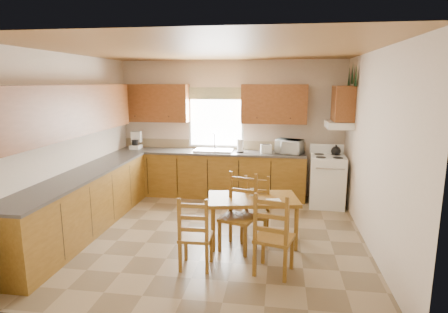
# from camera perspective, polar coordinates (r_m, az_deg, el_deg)

# --- Properties ---
(floor) EXTENTS (4.50, 4.50, 0.00)m
(floor) POSITION_cam_1_polar(r_m,az_deg,el_deg) (5.81, -1.94, -11.74)
(floor) COLOR #806C4E
(floor) RESTS_ON ground
(ceiling) EXTENTS (4.50, 4.50, 0.00)m
(ceiling) POSITION_cam_1_polar(r_m,az_deg,el_deg) (5.37, -2.14, 15.87)
(ceiling) COLOR olive
(ceiling) RESTS_ON floor
(wall_left) EXTENTS (4.50, 4.50, 0.00)m
(wall_left) POSITION_cam_1_polar(r_m,az_deg,el_deg) (6.24, -22.82, 1.90)
(wall_left) COLOR beige
(wall_left) RESTS_ON floor
(wall_right) EXTENTS (4.50, 4.50, 0.00)m
(wall_right) POSITION_cam_1_polar(r_m,az_deg,el_deg) (5.49, 21.75, 0.82)
(wall_right) COLOR beige
(wall_right) RESTS_ON floor
(wall_back) EXTENTS (4.50, 4.50, 0.00)m
(wall_back) POSITION_cam_1_polar(r_m,az_deg,el_deg) (7.63, 1.04, 4.33)
(wall_back) COLOR beige
(wall_back) RESTS_ON floor
(wall_front) EXTENTS (4.50, 4.50, 0.00)m
(wall_front) POSITION_cam_1_polar(r_m,az_deg,el_deg) (3.29, -9.19, -5.07)
(wall_front) COLOR beige
(wall_front) RESTS_ON floor
(lower_cab_back) EXTENTS (3.75, 0.60, 0.88)m
(lower_cab_back) POSITION_cam_1_polar(r_m,az_deg,el_deg) (7.56, -2.10, -2.76)
(lower_cab_back) COLOR brown
(lower_cab_back) RESTS_ON floor
(lower_cab_left) EXTENTS (0.60, 3.60, 0.88)m
(lower_cab_left) POSITION_cam_1_polar(r_m,az_deg,el_deg) (6.16, -20.50, -6.74)
(lower_cab_left) COLOR brown
(lower_cab_left) RESTS_ON floor
(counter_back) EXTENTS (3.75, 0.63, 0.04)m
(counter_back) POSITION_cam_1_polar(r_m,az_deg,el_deg) (7.46, -2.12, 0.67)
(counter_back) COLOR #46423F
(counter_back) RESTS_ON lower_cab_back
(counter_left) EXTENTS (0.63, 3.60, 0.04)m
(counter_left) POSITION_cam_1_polar(r_m,az_deg,el_deg) (6.04, -20.79, -2.58)
(counter_left) COLOR #46423F
(counter_left) RESTS_ON lower_cab_left
(backsplash) EXTENTS (3.75, 0.01, 0.18)m
(backsplash) POSITION_cam_1_polar(r_m,az_deg,el_deg) (7.72, -1.74, 1.87)
(backsplash) COLOR #8E7C58
(backsplash) RESTS_ON counter_back
(upper_cab_back_left) EXTENTS (1.41, 0.33, 0.75)m
(upper_cab_back_left) POSITION_cam_1_polar(r_m,az_deg,el_deg) (7.78, -10.60, 8.01)
(upper_cab_back_left) COLOR brown
(upper_cab_back_left) RESTS_ON wall_back
(upper_cab_back_right) EXTENTS (1.25, 0.33, 0.75)m
(upper_cab_back_right) POSITION_cam_1_polar(r_m,az_deg,el_deg) (7.36, 7.63, 7.93)
(upper_cab_back_right) COLOR brown
(upper_cab_back_right) RESTS_ON wall_back
(upper_cab_left) EXTENTS (0.33, 3.60, 0.75)m
(upper_cab_left) POSITION_cam_1_polar(r_m,az_deg,el_deg) (5.97, -22.57, 6.43)
(upper_cab_left) COLOR brown
(upper_cab_left) RESTS_ON wall_left
(upper_cab_stove) EXTENTS (0.33, 0.62, 0.62)m
(upper_cab_stove) POSITION_cam_1_polar(r_m,az_deg,el_deg) (7.01, 17.67, 7.71)
(upper_cab_stove) COLOR brown
(upper_cab_stove) RESTS_ON wall_right
(range_hood) EXTENTS (0.44, 0.62, 0.12)m
(range_hood) POSITION_cam_1_polar(r_m,az_deg,el_deg) (7.03, 17.09, 4.65)
(range_hood) COLOR silver
(range_hood) RESTS_ON wall_right
(window_frame) EXTENTS (1.13, 0.02, 1.18)m
(window_frame) POSITION_cam_1_polar(r_m,az_deg,el_deg) (7.62, -1.23, 5.84)
(window_frame) COLOR silver
(window_frame) RESTS_ON wall_back
(window_pane) EXTENTS (1.05, 0.01, 1.10)m
(window_pane) POSITION_cam_1_polar(r_m,az_deg,el_deg) (7.62, -1.24, 5.83)
(window_pane) COLOR white
(window_pane) RESTS_ON wall_back
(window_valance) EXTENTS (1.19, 0.01, 0.24)m
(window_valance) POSITION_cam_1_polar(r_m,az_deg,el_deg) (7.56, -1.28, 9.59)
(window_valance) COLOR #465D2E
(window_valance) RESTS_ON wall_back
(sink_basin) EXTENTS (0.75, 0.45, 0.04)m
(sink_basin) POSITION_cam_1_polar(r_m,az_deg,el_deg) (7.44, -1.56, 0.96)
(sink_basin) COLOR silver
(sink_basin) RESTS_ON counter_back
(pine_decal_a) EXTENTS (0.22, 0.22, 0.36)m
(pine_decal_a) POSITION_cam_1_polar(r_m,az_deg,el_deg) (6.70, 19.47, 11.58)
(pine_decal_a) COLOR black
(pine_decal_a) RESTS_ON wall_right
(pine_decal_b) EXTENTS (0.22, 0.22, 0.36)m
(pine_decal_b) POSITION_cam_1_polar(r_m,az_deg,el_deg) (7.02, 19.00, 11.89)
(pine_decal_b) COLOR black
(pine_decal_b) RESTS_ON wall_right
(pine_decal_c) EXTENTS (0.22, 0.22, 0.36)m
(pine_decal_c) POSITION_cam_1_polar(r_m,az_deg,el_deg) (7.33, 18.53, 11.56)
(pine_decal_c) COLOR black
(pine_decal_c) RESTS_ON wall_right
(stove) EXTENTS (0.66, 0.67, 0.92)m
(stove) POSITION_cam_1_polar(r_m,az_deg,el_deg) (7.20, 15.42, -3.70)
(stove) COLOR silver
(stove) RESTS_ON floor
(coffeemaker) EXTENTS (0.27, 0.30, 0.34)m
(coffeemaker) POSITION_cam_1_polar(r_m,az_deg,el_deg) (7.90, -13.33, 2.39)
(coffeemaker) COLOR silver
(coffeemaker) RESTS_ON counter_back
(paper_towel) EXTENTS (0.12, 0.12, 0.26)m
(paper_towel) POSITION_cam_1_polar(r_m,az_deg,el_deg) (7.32, 2.44, 1.65)
(paper_towel) COLOR white
(paper_towel) RESTS_ON counter_back
(toaster) EXTENTS (0.23, 0.17, 0.17)m
(toaster) POSITION_cam_1_polar(r_m,az_deg,el_deg) (7.29, 6.40, 1.18)
(toaster) COLOR silver
(toaster) RESTS_ON counter_back
(microwave) EXTENTS (0.54, 0.47, 0.27)m
(microwave) POSITION_cam_1_polar(r_m,az_deg,el_deg) (7.30, 9.93, 1.51)
(microwave) COLOR silver
(microwave) RESTS_ON counter_back
(dining_table) EXTENTS (1.36, 0.92, 0.67)m
(dining_table) POSITION_cam_1_polar(r_m,az_deg,el_deg) (5.44, 4.36, -9.58)
(dining_table) COLOR brown
(dining_table) RESTS_ON floor
(chair_near_left) EXTENTS (0.40, 0.38, 0.92)m
(chair_near_left) POSITION_cam_1_polar(r_m,az_deg,el_deg) (4.70, -4.33, -11.37)
(chair_near_left) COLOR brown
(chair_near_left) RESTS_ON floor
(chair_near_right) EXTENTS (0.52, 0.50, 1.02)m
(chair_near_right) POSITION_cam_1_polar(r_m,az_deg,el_deg) (4.58, 7.67, -11.46)
(chair_near_right) COLOR brown
(chair_near_right) RESTS_ON floor
(chair_far_left) EXTENTS (0.42, 0.40, 0.92)m
(chair_far_left) POSITION_cam_1_polar(r_m,az_deg,el_deg) (5.45, 4.76, -8.16)
(chair_far_left) COLOR brown
(chair_far_left) RESTS_ON floor
(chair_far_right) EXTENTS (0.54, 0.53, 1.04)m
(chair_far_right) POSITION_cam_1_polar(r_m,az_deg,el_deg) (5.14, 2.11, -8.64)
(chair_far_right) COLOR brown
(chair_far_right) RESTS_ON floor
(table_paper) EXTENTS (0.25, 0.29, 0.00)m
(table_paper) POSITION_cam_1_polar(r_m,az_deg,el_deg) (5.19, 7.72, -6.78)
(table_paper) COLOR white
(table_paper) RESTS_ON dining_table
(table_card) EXTENTS (0.09, 0.04, 0.11)m
(table_card) POSITION_cam_1_polar(r_m,az_deg,el_deg) (5.38, 4.42, -5.43)
(table_card) COLOR white
(table_card) RESTS_ON dining_table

